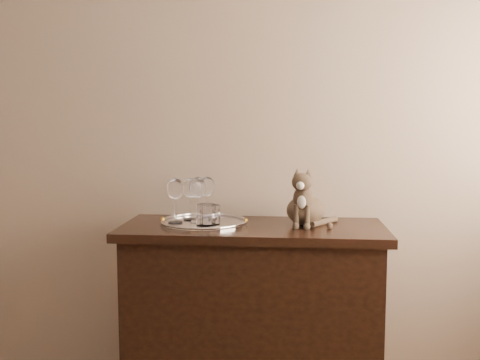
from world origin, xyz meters
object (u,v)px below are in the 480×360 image
object	(u,v)px
tray	(204,223)
wine_glass_a	(190,199)
sideboard	(252,315)
tumbler_a	(211,215)
wine_glass_c	(175,200)
wine_glass_b	(207,197)
tumbler_b	(206,215)
wine_glass_d	(198,200)
cat	(306,196)

from	to	relation	value
tray	wine_glass_a	bearing A→B (deg)	146.25
sideboard	tumbler_a	bearing A→B (deg)	-169.47
tray	wine_glass_c	distance (m)	0.17
wine_glass_a	wine_glass_b	xyz separation A→B (m)	(0.07, 0.06, -0.00)
wine_glass_b	wine_glass_c	distance (m)	0.19
tumbler_b	wine_glass_d	bearing A→B (deg)	122.60
sideboard	wine_glass_a	distance (m)	0.62
wine_glass_b	cat	bearing A→B (deg)	-10.82
wine_glass_b	cat	world-z (taller)	cat
cat	wine_glass_a	bearing A→B (deg)	-171.03
tumbler_b	tumbler_a	bearing A→B (deg)	48.69
sideboard	wine_glass_d	world-z (taller)	wine_glass_d
wine_glass_b	cat	distance (m)	0.48
wine_glass_c	cat	size ratio (longest dim) A/B	0.78
tray	tumbler_a	bearing A→B (deg)	-52.21
tray	wine_glass_c	world-z (taller)	wine_glass_c
wine_glass_b	wine_glass_d	xyz separation A→B (m)	(-0.03, -0.12, 0.01)
wine_glass_a	wine_glass_d	xyz separation A→B (m)	(0.05, -0.05, 0.01)
tumbler_a	tray	bearing A→B (deg)	127.79
tray	wine_glass_d	world-z (taller)	wine_glass_d
wine_glass_b	tumbler_b	xyz separation A→B (m)	(0.02, -0.20, -0.05)
tray	tumbler_b	world-z (taller)	tumbler_b
wine_glass_c	wine_glass_d	size ratio (longest dim) A/B	0.99
sideboard	tumbler_a	distance (m)	0.51
sideboard	wine_glass_b	world-z (taller)	wine_glass_b
wine_glass_a	cat	size ratio (longest dim) A/B	0.75
wine_glass_b	wine_glass_a	bearing A→B (deg)	-138.26
tumbler_a	cat	xyz separation A→B (m)	(0.42, 0.08, 0.08)
tumbler_a	tumbler_b	size ratio (longest dim) A/B	0.92
tumbler_b	tray	bearing A→B (deg)	104.72
tumbler_b	wine_glass_c	bearing A→B (deg)	162.45
tray	cat	distance (m)	0.49
wine_glass_b	tray	bearing A→B (deg)	-89.03
wine_glass_a	wine_glass_c	bearing A→B (deg)	-121.93
tray	wine_glass_a	size ratio (longest dim) A/B	2.00
wine_glass_a	wine_glass_b	bearing A→B (deg)	41.74
wine_glass_b	wine_glass_d	distance (m)	0.12
wine_glass_c	tumbler_a	xyz separation A→B (m)	(0.17, -0.02, -0.06)
wine_glass_c	tumbler_b	bearing A→B (deg)	-17.55
wine_glass_c	wine_glass_a	bearing A→B (deg)	58.07
sideboard	cat	world-z (taller)	cat
sideboard	wine_glass_c	xyz separation A→B (m)	(-0.36, -0.01, 0.54)
tumbler_a	tumbler_b	distance (m)	0.03
wine_glass_a	tumbler_a	bearing A→B (deg)	-41.91
tray	wine_glass_c	xyz separation A→B (m)	(-0.13, -0.03, 0.11)
wine_glass_d	cat	xyz separation A→B (m)	(0.50, 0.03, 0.02)
sideboard	cat	size ratio (longest dim) A/B	4.49
tumbler_a	tumbler_b	bearing A→B (deg)	-131.31
sideboard	wine_glass_a	world-z (taller)	wine_glass_a
wine_glass_a	tray	bearing A→B (deg)	-33.75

